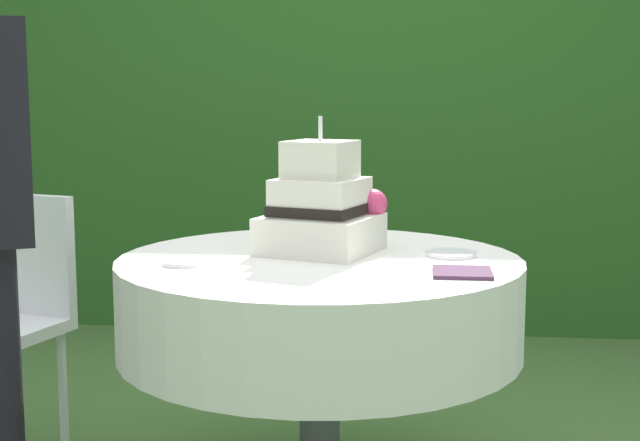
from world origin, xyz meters
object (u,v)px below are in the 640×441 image
Objects in this scene: cake_table at (320,305)px; serving_plate_near at (182,263)px; serving_plate_far at (451,254)px; napkin_stack at (462,272)px; garden_chair at (4,304)px; wedding_cake at (322,209)px.

cake_table is 0.41m from serving_plate_near.
serving_plate_near is 0.76m from serving_plate_far.
napkin_stack is (0.39, -0.19, 0.14)m from cake_table.
napkin_stack reaches higher than cake_table.
garden_chair reaches higher than napkin_stack.
garden_chair is (-1.06, 0.27, -0.09)m from cake_table.
napkin_stack is (0.74, -0.05, -0.00)m from serving_plate_near.
serving_plate_far reaches higher than napkin_stack.
serving_plate_far is at bearing -7.95° from garden_chair.
serving_plate_near and serving_plate_far have the same top height.
cake_table is 0.40m from serving_plate_far.
cake_table is 7.80× the size of serving_plate_far.
garden_chair is at bearing 170.59° from wedding_cake.
serving_plate_far is (0.37, -0.02, -0.12)m from wedding_cake.
serving_plate_near is at bearing -30.20° from garden_chair.
garden_chair is at bearing 162.33° from napkin_stack.
serving_plate_far is 0.97× the size of napkin_stack.
serving_plate_far is 1.46m from garden_chair.
napkin_stack is 0.17× the size of garden_chair.
napkin_stack is at bearing -85.95° from serving_plate_far.
cake_table is 0.45m from napkin_stack.
wedding_cake is 2.70× the size of serving_plate_far.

